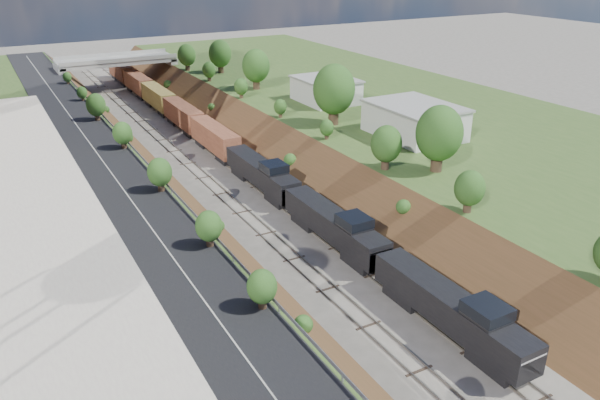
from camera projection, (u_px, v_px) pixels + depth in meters
The scene contains 13 objects.
platform_right at pixel (427, 129), 90.61m from camera, with size 44.00×180.00×5.00m, color #3B5824.
embankment_left at pixel (148, 198), 72.03m from camera, with size 7.07×180.00×7.07m, color brown.
embankment_right at pixel (304, 168), 81.81m from camera, with size 7.07×180.00×7.07m, color brown.
rail_left_track at pixel (212, 185), 75.73m from camera, with size 1.58×180.00×0.18m, color gray.
rail_right_track at pixel (249, 178), 78.04m from camera, with size 1.58×180.00×0.18m, color gray.
road at pixel (106, 165), 68.02m from camera, with size 8.00×180.00×0.10m, color black.
guardrail at pixel (141, 156), 69.49m from camera, with size 0.10×171.00×0.70m.
overpass at pixel (117, 67), 124.76m from camera, with size 24.50×8.30×7.40m.
white_building_near at pixel (414, 121), 78.17m from camera, with size 9.00×12.00×4.00m, color silver.
white_building_far at pixel (326, 91), 95.70m from camera, with size 8.00×10.00×3.60m, color silver.
tree_right_large at pixel (439, 134), 64.70m from camera, with size 5.25×5.25×7.61m.
tree_left_crest at pixel (299, 316), 36.76m from camera, with size 2.45×2.45×3.55m.
freight_train at pixel (200, 127), 91.83m from camera, with size 2.72×124.96×4.55m.
Camera 1 is at (-26.70, -7.02, 28.30)m, focal length 35.00 mm.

